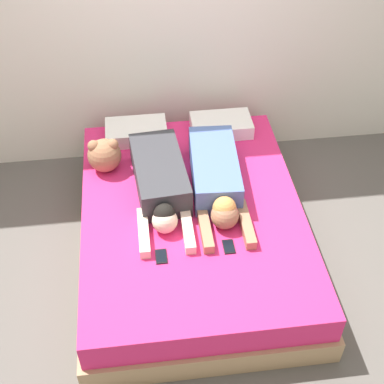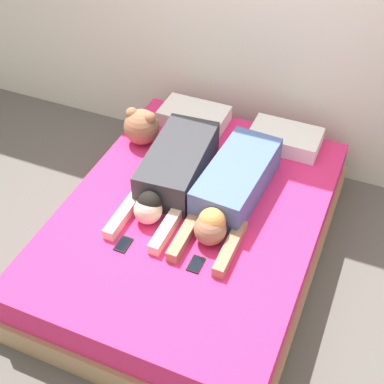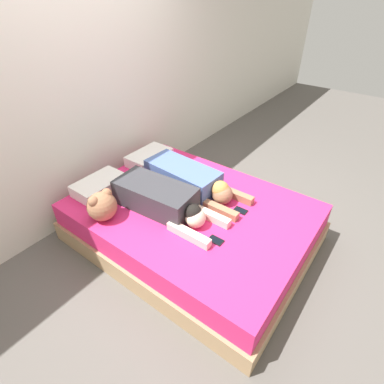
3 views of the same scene
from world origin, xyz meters
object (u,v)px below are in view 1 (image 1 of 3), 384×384
Objects in this scene: bed at (192,228)px; person_left at (160,182)px; person_right at (216,178)px; cell_phone_right at (229,247)px; pillow_head_right at (221,125)px; cell_phone_left at (161,256)px; plush_toy at (104,155)px; pillow_head_left at (136,132)px.

person_left reaches higher than bed.
person_right reaches higher than cell_phone_right.
pillow_head_right is at bearing 51.02° from person_left.
person_right reaches higher than cell_phone_left.
person_left is at bearing -128.98° from pillow_head_right.
plush_toy is (-0.61, 0.51, 0.35)m from bed.
pillow_head_right is 0.72m from person_right.
cell_phone_right is at bearing -90.45° from person_right.
pillow_head_left is at bearing 128.05° from person_right.
cell_phone_right is at bearing -48.67° from plush_toy.
plush_toy reaches higher than pillow_head_right.
person_right is 4.08× the size of plush_toy.
plush_toy is at bearing 140.01° from bed.
cell_phone_right is at bearing -66.72° from pillow_head_left.
person_left is 0.72m from cell_phone_right.
plush_toy reaches higher than person_left.
bed is 0.98m from pillow_head_left.
person_right is 0.76m from cell_phone_left.
pillow_head_left is 0.45× the size of person_right.
person_left is at bearing 124.89° from cell_phone_right.
person_right is 9.12× the size of cell_phone_right.
plush_toy is (-0.80, 0.91, 0.13)m from cell_phone_right.
bed is 0.87m from plush_toy.
plush_toy is at bearing -159.28° from pillow_head_right.
person_left is at bearing 178.33° from person_right.
person_right is at bearing -51.95° from pillow_head_left.
person_left is 0.52m from plush_toy.
person_left is at bearing 85.57° from cell_phone_left.
cell_phone_left is (-0.61, -1.30, -0.05)m from pillow_head_right.
cell_phone_left is at bearing -69.58° from plush_toy.
person_right is (-0.15, -0.71, 0.05)m from pillow_head_right.
cell_phone_right is (0.45, 0.03, 0.00)m from cell_phone_left.
bed is 4.35× the size of pillow_head_left.
bed is 0.98m from pillow_head_right.
pillow_head_left is at bearing 112.05° from bed.
pillow_head_left is 1.00× the size of pillow_head_right.
bed is 4.35× the size of pillow_head_right.
person_right reaches higher than pillow_head_left.
pillow_head_right is at bearing 64.95° from cell_phone_left.
pillow_head_left and pillow_head_right have the same top height.
cell_phone_right is (0.40, -0.58, -0.11)m from person_left.
pillow_head_left is 0.90m from person_right.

